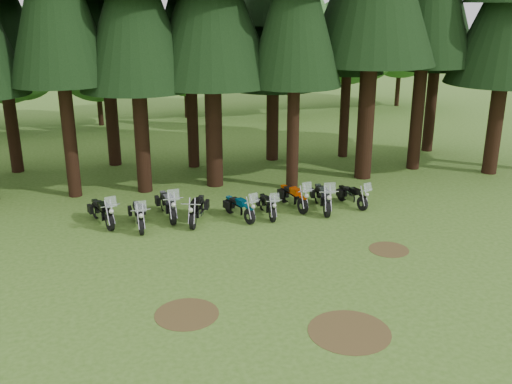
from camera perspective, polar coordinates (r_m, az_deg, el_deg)
ground at (r=18.58m, az=1.40°, el=-7.87°), size 120.00×120.00×0.00m
pine_back_4 at (r=30.52m, az=1.77°, el=18.43°), size 4.94×4.94×13.78m
decid_2 at (r=41.27m, az=-23.51°, el=12.37°), size 6.72×6.53×8.40m
decid_3 at (r=41.27m, az=-15.33°, el=12.60°), size 6.12×5.95×7.65m
decid_4 at (r=42.94m, az=-6.71°, el=13.12°), size 5.93×5.76×7.41m
decid_5 at (r=43.73m, az=2.39°, el=15.76°), size 8.45×8.21×10.56m
decid_6 at (r=47.35m, az=9.74°, el=14.48°), size 7.06×6.86×8.82m
decid_7 at (r=49.23m, az=14.96°, el=15.47°), size 8.44×8.20×10.55m
dirt_patch_0 at (r=16.30m, az=-6.94°, el=-12.02°), size 1.80×1.80×0.01m
dirt_patch_1 at (r=20.61m, az=13.14°, el=-5.62°), size 1.40×1.40×0.01m
dirt_patch_2 at (r=15.62m, az=9.31°, el=-13.60°), size 2.20×2.20×0.01m
motorcycle_0 at (r=22.92m, az=-15.10°, el=-2.01°), size 0.99×2.26×1.44m
motorcycle_1 at (r=22.30m, az=-11.67°, el=-2.34°), size 0.44×2.25×1.42m
motorcycle_2 at (r=23.09m, az=-8.81°, el=-1.34°), size 0.57×2.45×1.54m
motorcycle_3 at (r=22.54m, az=-5.91°, el=-1.82°), size 0.97×2.18×0.93m
motorcycle_4 at (r=22.74m, az=-1.66°, el=-1.61°), size 0.94×2.09×1.34m
motorcycle_5 at (r=23.03m, az=1.15°, el=-1.40°), size 0.38×2.02×1.27m
motorcycle_6 at (r=23.95m, az=3.76°, el=-0.52°), size 0.71×2.27×1.43m
motorcycle_7 at (r=23.81m, az=6.66°, el=-0.61°), size 0.67×2.47×1.55m
motorcycle_8 at (r=24.54m, az=9.60°, el=-0.40°), size 0.74×2.00×1.27m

